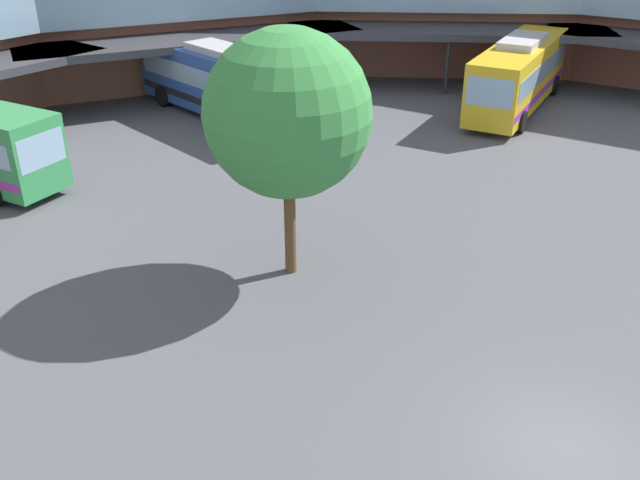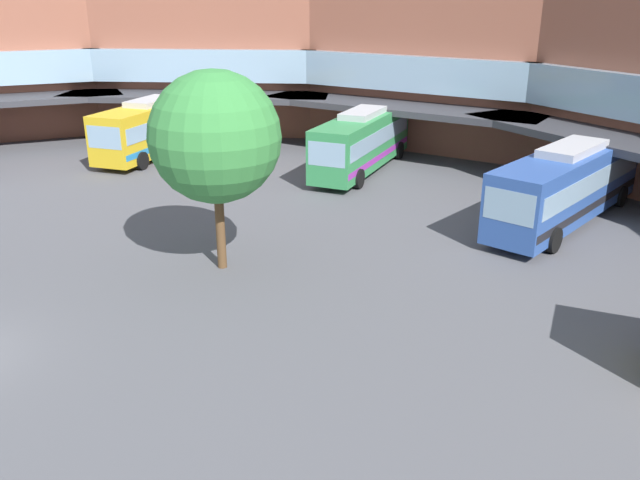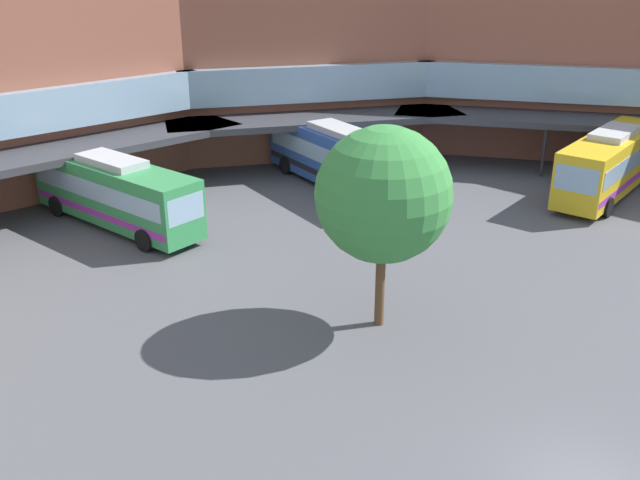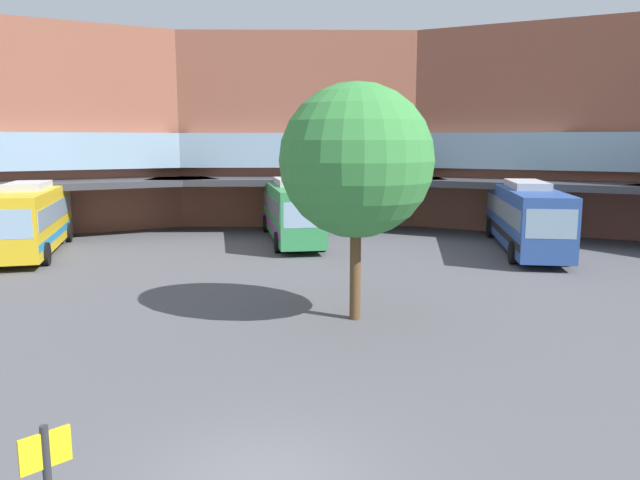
% 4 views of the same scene
% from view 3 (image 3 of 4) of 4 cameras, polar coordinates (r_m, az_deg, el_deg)
% --- Properties ---
extents(station_building, '(77.57, 38.11, 12.98)m').
position_cam_3_polar(station_building, '(36.61, -6.59, 11.47)').
color(station_building, '#93543F').
rests_on(station_building, ground).
extents(bus_0, '(3.59, 12.28, 3.71)m').
position_cam_3_polar(bus_0, '(41.43, 1.58, 6.71)').
color(bus_0, '#2D519E').
rests_on(bus_0, ground).
extents(bus_2, '(11.24, 6.79, 3.82)m').
position_cam_3_polar(bus_2, '(43.63, 22.49, 5.88)').
color(bus_2, gold).
rests_on(bus_2, ground).
extents(bus_4, '(6.43, 11.02, 3.66)m').
position_cam_3_polar(bus_4, '(37.07, -16.29, 3.79)').
color(bus_4, '#338C4C').
rests_on(bus_4, ground).
extents(plaza_tree, '(4.93, 4.93, 7.68)m').
position_cam_3_polar(plaza_tree, '(24.99, 5.17, 3.66)').
color(plaza_tree, brown).
rests_on(plaza_tree, ground).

